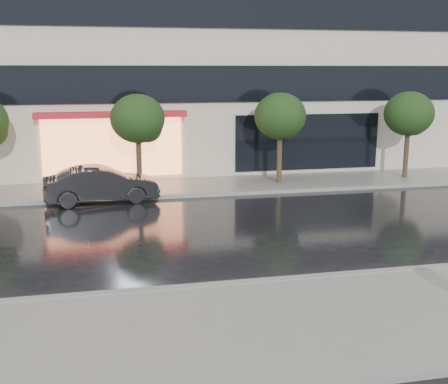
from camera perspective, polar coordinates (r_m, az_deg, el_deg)
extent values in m
plane|color=black|center=(14.47, 6.18, -7.69)|extent=(120.00, 120.00, 0.00)
cube|color=slate|center=(11.65, 11.28, -12.70)|extent=(60.00, 4.50, 0.12)
cube|color=slate|center=(24.04, -1.42, 0.65)|extent=(60.00, 3.50, 0.12)
cube|color=gray|center=(13.56, 7.51, -8.81)|extent=(60.00, 0.25, 0.14)
cube|color=gray|center=(22.36, -0.59, -0.22)|extent=(60.00, 0.25, 0.14)
cube|color=black|center=(25.21, -2.20, 10.90)|extent=(28.00, 0.12, 1.60)
cube|color=black|center=(25.33, -2.26, 18.16)|extent=(28.00, 0.12, 1.60)
cube|color=#FF8C59|center=(25.04, -11.22, 4.46)|extent=(6.00, 0.10, 2.60)
cube|color=red|center=(24.56, -11.35, 7.71)|extent=(6.40, 0.70, 0.25)
cube|color=black|center=(26.74, 8.51, 5.06)|extent=(7.00, 0.10, 2.60)
cylinder|color=#33261C|center=(23.25, -8.61, 2.72)|extent=(0.22, 0.22, 2.20)
ellipsoid|color=black|center=(23.01, -8.77, 7.39)|extent=(2.20, 2.20, 1.98)
sphere|color=black|center=(23.27, -7.78, 6.48)|extent=(1.20, 1.20, 1.20)
cylinder|color=#33261C|center=(24.34, 5.64, 3.23)|extent=(0.22, 0.22, 2.20)
ellipsoid|color=black|center=(24.11, 5.74, 7.69)|extent=(2.20, 2.20, 1.98)
sphere|color=black|center=(24.46, 6.47, 6.80)|extent=(1.20, 1.20, 1.20)
cylinder|color=#33261C|center=(26.77, 18.00, 3.51)|extent=(0.22, 0.22, 2.20)
ellipsoid|color=black|center=(26.56, 18.28, 7.56)|extent=(2.20, 2.20, 1.98)
sphere|color=black|center=(26.97, 18.75, 6.74)|extent=(1.20, 1.20, 1.20)
imported|color=black|center=(21.61, -12.37, 0.74)|extent=(4.36, 1.95, 1.39)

